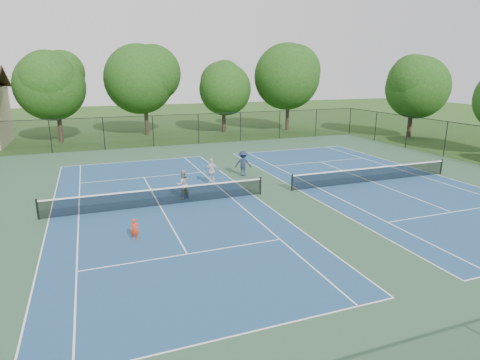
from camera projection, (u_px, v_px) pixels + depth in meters
name	position (u px, v px, depth m)	size (l,w,h in m)	color
ground	(276.00, 193.00, 24.15)	(140.00, 140.00, 0.00)	#234716
court_pad	(276.00, 193.00, 24.15)	(36.00, 36.00, 0.01)	#30553B
tennis_court_left	(160.00, 204.00, 21.75)	(12.00, 23.83, 1.07)	navy
tennis_court_right	(372.00, 180.00, 26.51)	(12.00, 23.83, 1.07)	navy
perimeter_fence	(277.00, 167.00, 23.73)	(36.08, 36.08, 3.02)	black
tree_back_a	(55.00, 82.00, 39.83)	(6.80, 6.80, 9.15)	#2D2116
tree_back_b	(144.00, 76.00, 44.55)	(7.60, 7.60, 10.03)	#2D2116
tree_back_c	(223.00, 85.00, 47.00)	(6.00, 6.00, 8.40)	#2D2116
tree_back_d	(289.00, 73.00, 48.47)	(7.80, 7.80, 10.37)	#2D2116
tree_side_e	(414.00, 84.00, 43.10)	(6.60, 6.60, 8.87)	#2D2116
child_player	(135.00, 230.00, 17.24)	(0.35, 0.23, 0.96)	red
instructor	(183.00, 184.00, 22.78)	(0.83, 0.64, 1.70)	#9A9B9D
bystander_a	(212.00, 171.00, 25.70)	(1.00, 0.42, 1.71)	silver
bystander_b	(243.00, 163.00, 27.81)	(1.15, 0.66, 1.78)	#1C253D
ball_crate	(185.00, 195.00, 23.14)	(0.41, 0.28, 0.31)	#16489A
ball_hopper	(185.00, 189.00, 23.05)	(0.34, 0.26, 0.38)	green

